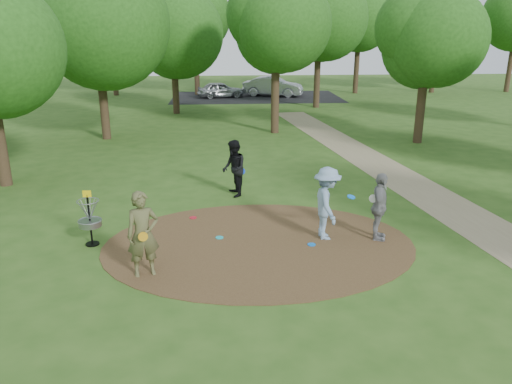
{
  "coord_description": "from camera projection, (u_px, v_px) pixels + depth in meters",
  "views": [
    {
      "loc": [
        -0.94,
        -12.33,
        5.59
      ],
      "look_at": [
        0.0,
        1.2,
        1.1
      ],
      "focal_mm": 35.0,
      "sensor_mm": 36.0,
      "label": 1
    }
  ],
  "objects": [
    {
      "name": "parking_lot",
      "position": [
        256.0,
        97.0,
        42.04
      ],
      "size": [
        14.0,
        8.0,
        0.01
      ],
      "primitive_type": "cube",
      "color": "black",
      "rests_on": "ground"
    },
    {
      "name": "player_waiting_with_disc",
      "position": [
        379.0,
        207.0,
        13.53
      ],
      "size": [
        0.79,
        1.2,
        1.9
      ],
      "color": "gray",
      "rests_on": "ground"
    },
    {
      "name": "disc_ground_blue",
      "position": [
        312.0,
        245.0,
        13.42
      ],
      "size": [
        0.22,
        0.22,
        0.02
      ],
      "primitive_type": "cylinder",
      "color": "blue",
      "rests_on": "dirt_clearing"
    },
    {
      "name": "tree_ring",
      "position": [
        270.0,
        38.0,
        21.27
      ],
      "size": [
        36.74,
        45.19,
        8.86
      ],
      "color": "#332316",
      "rests_on": "ground"
    },
    {
      "name": "disc_ground_red",
      "position": [
        193.0,
        218.0,
        15.31
      ],
      "size": [
        0.22,
        0.22,
        0.02
      ],
      "primitive_type": "cylinder",
      "color": "red",
      "rests_on": "dirt_clearing"
    },
    {
      "name": "player_throwing_with_disc",
      "position": [
        327.0,
        204.0,
        13.6
      ],
      "size": [
        1.23,
        1.35,
        2.04
      ],
      "color": "#7D9BBB",
      "rests_on": "ground"
    },
    {
      "name": "player_walking_with_disc",
      "position": [
        234.0,
        168.0,
        17.11
      ],
      "size": [
        0.9,
        1.07,
        1.96
      ],
      "color": "black",
      "rests_on": "ground"
    },
    {
      "name": "car_right",
      "position": [
        273.0,
        86.0,
        42.23
      ],
      "size": [
        5.29,
        3.09,
        1.65
      ],
      "primitive_type": "imported",
      "rotation": [
        0.0,
        0.0,
        1.28
      ],
      "color": "#9FA2A6",
      "rests_on": "ground"
    },
    {
      "name": "dirt_clearing",
      "position": [
        259.0,
        244.0,
        13.49
      ],
      "size": [
        8.4,
        8.4,
        0.02
      ],
      "primitive_type": "cylinder",
      "color": "#47301C",
      "rests_on": "ground"
    },
    {
      "name": "car_left",
      "position": [
        221.0,
        90.0,
        41.47
      ],
      "size": [
        4.04,
        2.29,
        1.3
      ],
      "primitive_type": "imported",
      "rotation": [
        0.0,
        0.0,
        1.78
      ],
      "color": "#989B9F",
      "rests_on": "ground"
    },
    {
      "name": "disc_golf_basket",
      "position": [
        89.0,
        214.0,
        13.21
      ],
      "size": [
        0.63,
        0.63,
        1.54
      ],
      "color": "black",
      "rests_on": "ground"
    },
    {
      "name": "footpath",
      "position": [
        458.0,
        212.0,
        15.82
      ],
      "size": [
        7.55,
        39.89,
        0.01
      ],
      "primitive_type": "cube",
      "rotation": [
        0.0,
        0.0,
        0.14
      ],
      "color": "#8C7A5B",
      "rests_on": "ground"
    },
    {
      "name": "ground",
      "position": [
        259.0,
        244.0,
        13.5
      ],
      "size": [
        100.0,
        100.0,
        0.0
      ],
      "primitive_type": "plane",
      "color": "#2D5119",
      "rests_on": "ground"
    },
    {
      "name": "player_observer_with_disc",
      "position": [
        143.0,
        234.0,
        11.53
      ],
      "size": [
        0.87,
        0.69,
        2.07
      ],
      "color": "brown",
      "rests_on": "ground"
    },
    {
      "name": "disc_ground_cyan",
      "position": [
        219.0,
        238.0,
        13.86
      ],
      "size": [
        0.22,
        0.22,
        0.02
      ],
      "primitive_type": "cylinder",
      "color": "#17AEBA",
      "rests_on": "dirt_clearing"
    }
  ]
}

